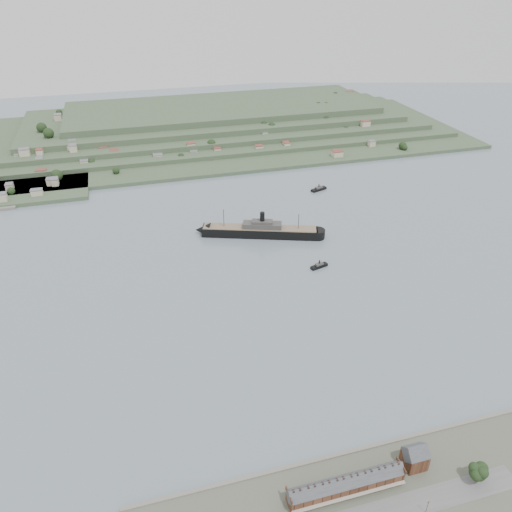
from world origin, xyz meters
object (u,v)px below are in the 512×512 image
object	(u,v)px
gabled_building	(415,456)
steamship	(257,231)
fig_tree	(479,472)
terrace_row	(346,485)
tugboat	(319,266)

from	to	relation	value
gabled_building	steamship	xyz separation A→B (m)	(-7.85, 247.91, -3.06)
steamship	fig_tree	world-z (taller)	steamship
terrace_row	gabled_building	world-z (taller)	gabled_building
gabled_building	fig_tree	world-z (taller)	gabled_building
gabled_building	tugboat	distance (m)	184.72
terrace_row	steamship	bearing A→B (deg)	83.29
steamship	fig_tree	distance (m)	265.70
terrace_row	steamship	world-z (taller)	steamship
tugboat	fig_tree	world-z (taller)	fig_tree
terrace_row	tugboat	distance (m)	197.28
terrace_row	tugboat	world-z (taller)	terrace_row
terrace_row	fig_tree	distance (m)	62.30
gabled_building	fig_tree	size ratio (longest dim) A/B	1.26
gabled_building	terrace_row	bearing A→B (deg)	-173.88
steamship	tugboat	distance (m)	73.26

